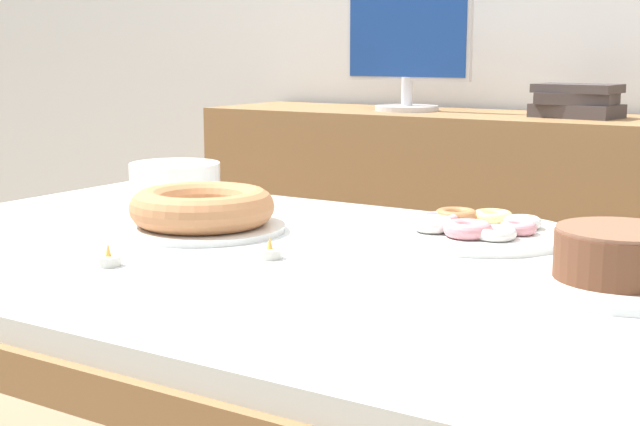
# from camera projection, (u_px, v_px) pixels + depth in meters

# --- Properties ---
(dining_table) EXTENTS (1.63, 1.02, 0.73)m
(dining_table) POSITION_uv_depth(u_px,v_px,m) (272.00, 299.00, 1.53)
(dining_table) COLOR silver
(dining_table) RESTS_ON ground
(sideboard) EXTENTS (2.12, 0.44, 0.88)m
(sideboard) POSITION_uv_depth(u_px,v_px,m) (528.00, 264.00, 2.66)
(sideboard) COLOR olive
(sideboard) RESTS_ON ground
(computer_monitor) EXTENTS (0.42, 0.20, 0.38)m
(computer_monitor) POSITION_uv_depth(u_px,v_px,m) (407.00, 50.00, 2.77)
(computer_monitor) COLOR silver
(computer_monitor) RESTS_ON sideboard
(book_stack) EXTENTS (0.25, 0.18, 0.09)m
(book_stack) POSITION_uv_depth(u_px,v_px,m) (577.00, 101.00, 2.51)
(book_stack) COLOR #3F3838
(book_stack) RESTS_ON sideboard
(cake_chocolate_round) EXTENTS (0.32, 0.32, 0.09)m
(cake_chocolate_round) POSITION_uv_depth(u_px,v_px,m) (620.00, 263.00, 1.28)
(cake_chocolate_round) COLOR white
(cake_chocolate_round) RESTS_ON dining_table
(cake_golden_bundt) EXTENTS (0.31, 0.31, 0.08)m
(cake_golden_bundt) POSITION_uv_depth(u_px,v_px,m) (202.00, 211.00, 1.68)
(cake_golden_bundt) COLOR white
(cake_golden_bundt) RESTS_ON dining_table
(pastry_platter) EXTENTS (0.35, 0.35, 0.04)m
(pastry_platter) POSITION_uv_depth(u_px,v_px,m) (476.00, 229.00, 1.63)
(pastry_platter) COLOR white
(pastry_platter) RESTS_ON dining_table
(plate_stack) EXTENTS (0.21, 0.21, 0.08)m
(plate_stack) POSITION_uv_depth(u_px,v_px,m) (175.00, 180.00, 2.07)
(plate_stack) COLOR white
(plate_stack) RESTS_ON dining_table
(tealight_near_front) EXTENTS (0.04, 0.04, 0.04)m
(tealight_near_front) POSITION_uv_depth(u_px,v_px,m) (109.00, 260.00, 1.41)
(tealight_near_front) COLOR silver
(tealight_near_front) RESTS_ON dining_table
(tealight_left_edge) EXTENTS (0.04, 0.04, 0.04)m
(tealight_left_edge) POSITION_uv_depth(u_px,v_px,m) (270.00, 252.00, 1.46)
(tealight_left_edge) COLOR silver
(tealight_left_edge) RESTS_ON dining_table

